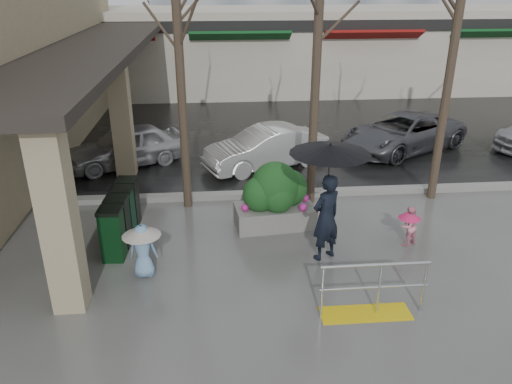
{
  "coord_description": "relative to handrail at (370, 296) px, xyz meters",
  "views": [
    {
      "loc": [
        -1.23,
        -8.23,
        5.49
      ],
      "look_at": [
        -0.42,
        1.36,
        1.3
      ],
      "focal_mm": 35.0,
      "sensor_mm": 36.0,
      "label": 1
    }
  ],
  "objects": [
    {
      "name": "ground",
      "position": [
        -1.36,
        1.2,
        -0.38
      ],
      "size": [
        120.0,
        120.0,
        0.0
      ],
      "primitive_type": "plane",
      "color": "#51514F",
      "rests_on": "ground"
    },
    {
      "name": "street_asphalt",
      "position": [
        -1.36,
        23.2,
        -0.37
      ],
      "size": [
        120.0,
        36.0,
        0.01
      ],
      "primitive_type": "cube",
      "color": "black",
      "rests_on": "ground"
    },
    {
      "name": "curb",
      "position": [
        -1.36,
        5.2,
        -0.3
      ],
      "size": [
        120.0,
        0.3,
        0.15
      ],
      "primitive_type": "cube",
      "color": "gray",
      "rests_on": "ground"
    },
    {
      "name": "canopy_slab",
      "position": [
        -6.16,
        9.2,
        3.25
      ],
      "size": [
        2.8,
        18.0,
        0.25
      ],
      "primitive_type": "cube",
      "color": "#2D2823",
      "rests_on": "pillar_front"
    },
    {
      "name": "pillar_front",
      "position": [
        -5.26,
        0.7,
        1.37
      ],
      "size": [
        0.55,
        0.55,
        3.5
      ],
      "primitive_type": "cube",
      "color": "tan",
      "rests_on": "ground"
    },
    {
      "name": "pillar_back",
      "position": [
        -5.26,
        7.2,
        1.37
      ],
      "size": [
        0.55,
        0.55,
        3.5
      ],
      "primitive_type": "cube",
      "color": "tan",
      "rests_on": "ground"
    },
    {
      "name": "storefront_row",
      "position": [
        0.64,
        19.17,
        1.64
      ],
      "size": [
        34.0,
        6.74,
        4.0
      ],
      "color": "beige",
      "rests_on": "ground"
    },
    {
      "name": "handrail",
      "position": [
        0.0,
        0.0,
        0.0
      ],
      "size": [
        1.9,
        0.5,
        1.03
      ],
      "color": "yellow",
      "rests_on": "ground"
    },
    {
      "name": "tree_mideast",
      "position": [
        3.14,
        4.8,
        4.48
      ],
      "size": [
        3.2,
        3.2,
        6.5
      ],
      "color": "#382B21",
      "rests_on": "ground"
    },
    {
      "name": "woman",
      "position": [
        -0.39,
        1.97,
        1.22
      ],
      "size": [
        1.6,
        1.6,
        2.55
      ],
      "rotation": [
        0.0,
        0.0,
        3.67
      ],
      "color": "black",
      "rests_on": "ground"
    },
    {
      "name": "child_pink",
      "position": [
        1.56,
        2.37,
        0.14
      ],
      "size": [
        0.55,
        0.51,
        0.91
      ],
      "rotation": [
        0.0,
        0.0,
        3.61
      ],
      "color": "pink",
      "rests_on": "ground"
    },
    {
      "name": "child_blue",
      "position": [
        -4.08,
        1.59,
        0.32
      ],
      "size": [
        0.75,
        0.75,
        1.12
      ],
      "rotation": [
        0.0,
        0.0,
        3.06
      ],
      "color": "#7CABDC",
      "rests_on": "ground"
    },
    {
      "name": "planter",
      "position": [
        -1.25,
        3.52,
        0.39
      ],
      "size": [
        1.92,
        1.13,
        1.6
      ],
      "rotation": [
        0.0,
        0.0,
        0.1
      ],
      "color": "slate",
      "rests_on": "ground"
    },
    {
      "name": "news_boxes",
      "position": [
        -4.74,
        3.09,
        0.2
      ],
      "size": [
        0.59,
        2.1,
        1.16
      ],
      "rotation": [
        0.0,
        0.0,
        -0.06
      ],
      "color": "#0C3516",
      "rests_on": "ground"
    },
    {
      "name": "car_a",
      "position": [
        -5.37,
        7.99,
        0.25
      ],
      "size": [
        3.98,
        2.93,
        1.26
      ],
      "primitive_type": "imported",
      "rotation": [
        0.0,
        0.0,
        -1.13
      ],
      "color": "#BCBBC1",
      "rests_on": "ground"
    },
    {
      "name": "car_b",
      "position": [
        -1.07,
        7.45,
        0.25
      ],
      "size": [
        4.04,
        2.71,
        1.26
      ],
      "primitive_type": "imported",
      "rotation": [
        0.0,
        0.0,
        -1.17
      ],
      "color": "white",
      "rests_on": "ground"
    },
    {
      "name": "car_c",
      "position": [
        3.73,
        8.72,
        0.25
      ],
      "size": [
        4.98,
        4.02,
        1.26
      ],
      "primitive_type": "imported",
      "rotation": [
        0.0,
        0.0,
        -1.07
      ],
      "color": "#55565C",
      "rests_on": "ground"
    }
  ]
}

